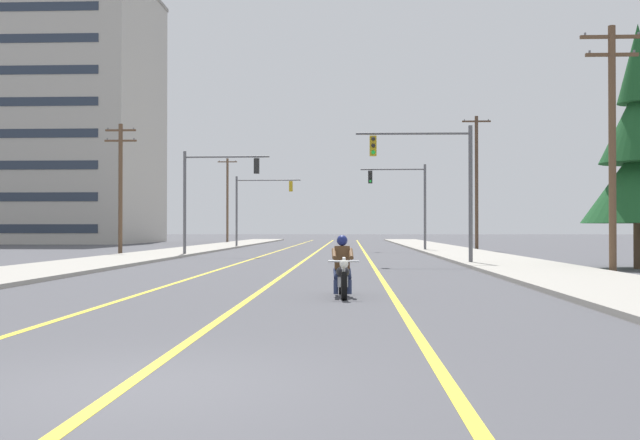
{
  "coord_description": "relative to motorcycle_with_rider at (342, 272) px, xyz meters",
  "views": [
    {
      "loc": [
        2.2,
        -7.35,
        1.61
      ],
      "look_at": [
        0.82,
        26.77,
        2.02
      ],
      "focal_mm": 40.76,
      "sensor_mm": 36.0,
      "label": 1
    }
  ],
  "objects": [
    {
      "name": "ground_plane",
      "position": [
        -2.04,
        -9.84,
        -0.59
      ],
      "size": [
        400.0,
        400.0,
        0.0
      ],
      "primitive_type": "plane",
      "color": "#47474C"
    },
    {
      "name": "lane_stripe_center",
      "position": [
        -2.12,
        35.16,
        -0.58
      ],
      "size": [
        0.16,
        100.0,
        0.01
      ],
      "primitive_type": "cube",
      "color": "yellow",
      "rests_on": "ground"
    },
    {
      "name": "lane_stripe_left",
      "position": [
        -4.98,
        35.16,
        -0.58
      ],
      "size": [
        0.16,
        100.0,
        0.01
      ],
      "primitive_type": "cube",
      "color": "yellow",
      "rests_on": "ground"
    },
    {
      "name": "lane_stripe_right",
      "position": [
        1.2,
        35.16,
        -0.58
      ],
      "size": [
        0.16,
        100.0,
        0.01
      ],
      "primitive_type": "cube",
      "color": "yellow",
      "rests_on": "ground"
    },
    {
      "name": "sidewalk_kerb_right",
      "position": [
        7.21,
        30.16,
        -0.52
      ],
      "size": [
        4.4,
        110.0,
        0.14
      ],
      "primitive_type": "cube",
      "color": "#9E998E",
      "rests_on": "ground"
    },
    {
      "name": "sidewalk_kerb_left",
      "position": [
        -11.28,
        30.16,
        -0.52
      ],
      "size": [
        4.4,
        110.0,
        0.14
      ],
      "primitive_type": "cube",
      "color": "#9E998E",
      "rests_on": "ground"
    },
    {
      "name": "motorcycle_with_rider",
      "position": [
        0.0,
        0.0,
        0.0
      ],
      "size": [
        0.7,
        2.19,
        1.46
      ],
      "color": "black",
      "rests_on": "ground"
    },
    {
      "name": "traffic_signal_near_right",
      "position": [
        4.06,
        15.19,
        3.53
      ],
      "size": [
        5.18,
        0.43,
        6.2
      ],
      "color": "#56565B",
      "rests_on": "ground"
    },
    {
      "name": "traffic_signal_near_left",
      "position": [
        -8.11,
        25.3,
        3.53
      ],
      "size": [
        5.15,
        0.37,
        6.2
      ],
      "color": "#56565B",
      "rests_on": "ground"
    },
    {
      "name": "traffic_signal_mid_right",
      "position": [
        4.22,
        34.66,
        3.5
      ],
      "size": [
        4.67,
        0.37,
        6.2
      ],
      "color": "#56565B",
      "rests_on": "ground"
    },
    {
      "name": "traffic_signal_mid_left",
      "position": [
        -8.05,
        45.86,
        3.56
      ],
      "size": [
        5.72,
        0.44,
        6.2
      ],
      "color": "#56565B",
      "rests_on": "ground"
    },
    {
      "name": "utility_pole_right_near",
      "position": [
        9.66,
        9.38,
        4.25
      ],
      "size": [
        2.27,
        0.26,
        8.96
      ],
      "color": "brown",
      "rests_on": "ground"
    },
    {
      "name": "utility_pole_left_near",
      "position": [
        -14.1,
        27.44,
        3.82
      ],
      "size": [
        2.01,
        0.26,
        8.15
      ],
      "color": "brown",
      "rests_on": "ground"
    },
    {
      "name": "utility_pole_right_far",
      "position": [
        9.84,
        38.38,
        4.72
      ],
      "size": [
        2.16,
        0.26,
        10.19
      ],
      "color": "#4C3828",
      "rests_on": "ground"
    },
    {
      "name": "utility_pole_left_far",
      "position": [
        -13.9,
        65.87,
        4.5
      ],
      "size": [
        2.24,
        0.26,
        9.73
      ],
      "color": "brown",
      "rests_on": "ground"
    },
    {
      "name": "conifer_tree_right_verge_near",
      "position": [
        11.79,
        12.44,
        3.94
      ],
      "size": [
        4.49,
        4.49,
        9.88
      ],
      "color": "#4C3828",
      "rests_on": "ground"
    },
    {
      "name": "apartment_building_far_left_block",
      "position": [
        -37.64,
        64.26,
        14.15
      ],
      "size": [
        29.77,
        18.67,
        29.46
      ],
      "color": "#B2ADA3",
      "rests_on": "ground"
    }
  ]
}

